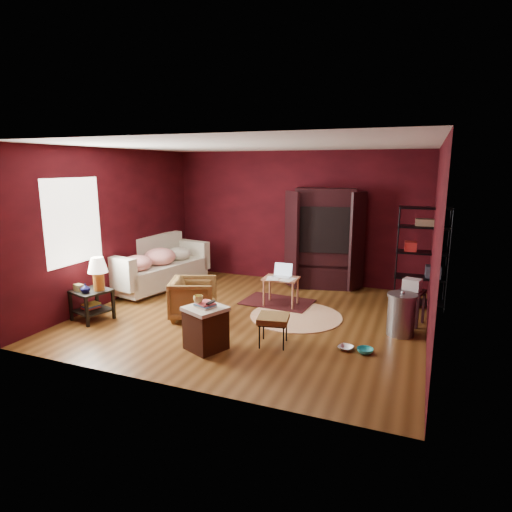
{
  "coord_description": "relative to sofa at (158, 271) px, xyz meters",
  "views": [
    {
      "loc": [
        2.6,
        -6.33,
        2.49
      ],
      "look_at": [
        0.0,
        0.2,
        1.0
      ],
      "focal_mm": 30.0,
      "sensor_mm": 36.0,
      "label": 1
    }
  ],
  "objects": [
    {
      "name": "room",
      "position": [
        2.41,
        -0.89,
        1.04
      ],
      "size": [
        5.54,
        5.04,
        2.84
      ],
      "color": "brown",
      "rests_on": "ground"
    },
    {
      "name": "sofa",
      "position": [
        0.0,
        0.0,
        0.0
      ],
      "size": [
        0.89,
        1.92,
        0.72
      ],
      "primitive_type": "imported",
      "rotation": [
        0.0,
        0.0,
        1.38
      ],
      "color": "beige",
      "rests_on": "ground"
    },
    {
      "name": "armchair",
      "position": [
        1.57,
        -1.29,
        0.01
      ],
      "size": [
        0.88,
        0.91,
        0.74
      ],
      "primitive_type": "imported",
      "rotation": [
        0.0,
        0.0,
        1.95
      ],
      "color": "black",
      "rests_on": "ground"
    },
    {
      "name": "pet_bowl_steel",
      "position": [
        4.16,
        -1.64,
        -0.26
      ],
      "size": [
        0.22,
        0.11,
        0.21
      ],
      "primitive_type": "imported",
      "rotation": [
        0.0,
        0.0,
        -0.28
      ],
      "color": "silver",
      "rests_on": "ground"
    },
    {
      "name": "pet_bowl_turquoise",
      "position": [
        4.42,
        -1.65,
        -0.25
      ],
      "size": [
        0.23,
        0.08,
        0.22
      ],
      "primitive_type": "imported",
      "rotation": [
        0.0,
        0.0,
        -0.07
      ],
      "color": "#26B2B5",
      "rests_on": "ground"
    },
    {
      "name": "vase",
      "position": [
        0.11,
        -2.14,
        0.21
      ],
      "size": [
        0.19,
        0.19,
        0.15
      ],
      "primitive_type": "imported",
      "rotation": [
        0.0,
        0.0,
        0.27
      ],
      "color": "#0B0C39",
      "rests_on": "side_table"
    },
    {
      "name": "mug",
      "position": [
        2.28,
        -2.37,
        0.38
      ],
      "size": [
        0.15,
        0.13,
        0.13
      ],
      "primitive_type": "imported",
      "rotation": [
        0.0,
        0.0,
        0.22
      ],
      "color": "#D9CF6A",
      "rests_on": "hamper"
    },
    {
      "name": "side_table",
      "position": [
        0.13,
        -1.96,
        0.27
      ],
      "size": [
        0.65,
        0.65,
        1.05
      ],
      "rotation": [
        0.0,
        0.0,
        -0.28
      ],
      "color": "black",
      "rests_on": "ground"
    },
    {
      "name": "sofa_cushions",
      "position": [
        -0.04,
        -0.02,
        0.1
      ],
      "size": [
        1.32,
        2.4,
        0.95
      ],
      "rotation": [
        0.0,
        0.0,
        -0.19
      ],
      "color": "beige",
      "rests_on": "sofa"
    },
    {
      "name": "hamper",
      "position": [
        2.35,
        -2.32,
        -0.05
      ],
      "size": [
        0.65,
        0.65,
        0.69
      ],
      "rotation": [
        0.0,
        0.0,
        -0.42
      ],
      "color": "#3C1C0E",
      "rests_on": "ground"
    },
    {
      "name": "footstool",
      "position": [
        3.17,
        -1.84,
        0.01
      ],
      "size": [
        0.49,
        0.49,
        0.43
      ],
      "rotation": [
        0.0,
        0.0,
        0.19
      ],
      "color": "black",
      "rests_on": "ground"
    },
    {
      "name": "rug_round",
      "position": [
        3.15,
        -0.62,
        -0.36
      ],
      "size": [
        1.87,
        1.87,
        0.01
      ],
      "rotation": [
        0.0,
        0.0,
        -0.24
      ],
      "color": "#EEE7C7",
      "rests_on": "ground"
    },
    {
      "name": "rug_oriental",
      "position": [
        2.61,
        -0.03,
        -0.35
      ],
      "size": [
        1.3,
        0.91,
        0.01
      ],
      "rotation": [
        0.0,
        0.0,
        -0.06
      ],
      "color": "#4A1315",
      "rests_on": "ground"
    },
    {
      "name": "laptop_desk",
      "position": [
        2.73,
        -0.16,
        0.11
      ],
      "size": [
        0.63,
        0.51,
        0.76
      ],
      "rotation": [
        0.0,
        0.0,
        0.03
      ],
      "color": "#AE6E4F",
      "rests_on": "ground"
    },
    {
      "name": "tv_armoire",
      "position": [
        3.15,
        1.36,
        0.71
      ],
      "size": [
        1.58,
        1.05,
        2.05
      ],
      "rotation": [
        0.0,
        0.0,
        0.2
      ],
      "color": "black",
      "rests_on": "ground"
    },
    {
      "name": "wire_shelving",
      "position": [
        5.05,
        0.68,
        0.63
      ],
      "size": [
        0.9,
        0.43,
        1.8
      ],
      "rotation": [
        0.0,
        0.0,
        0.05
      ],
      "color": "black",
      "rests_on": "ground"
    },
    {
      "name": "small_stand",
      "position": [
        4.93,
        -0.25,
        0.19
      ],
      "size": [
        0.46,
        0.46,
        0.74
      ],
      "rotation": [
        0.0,
        0.0,
        -0.27
      ],
      "color": "black",
      "rests_on": "ground"
    },
    {
      "name": "trash_can",
      "position": [
        4.82,
        -0.8,
        -0.04
      ],
      "size": [
        0.53,
        0.53,
        0.69
      ],
      "rotation": [
        0.0,
        0.0,
        0.24
      ],
      "color": "gray",
      "rests_on": "ground"
    }
  ]
}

